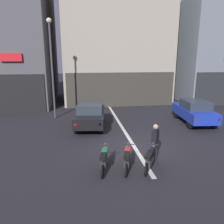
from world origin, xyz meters
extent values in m
plane|color=#232328|center=(0.00, 0.00, 0.00)|extent=(120.00, 120.00, 0.00)
cube|color=silver|center=(0.00, 6.00, 0.00)|extent=(0.20, 18.00, 0.01)
cube|color=#56565B|center=(-9.71, 13.29, 6.55)|extent=(8.66, 9.91, 13.09)
cube|color=red|center=(-7.91, 8.21, 4.53)|extent=(1.62, 0.16, 0.63)
cube|color=#B2A893|center=(1.14, 13.29, 9.24)|extent=(10.56, 7.27, 18.48)
cube|color=#3E3A33|center=(1.14, 9.60, 1.60)|extent=(10.13, 0.10, 3.20)
cube|color=gray|center=(12.28, 13.29, 5.06)|extent=(8.72, 9.10, 10.12)
cylinder|color=black|center=(-2.65, 5.10, 0.32)|extent=(0.26, 0.66, 0.64)
cylinder|color=black|center=(-1.11, 4.90, 0.32)|extent=(0.26, 0.66, 0.64)
cylinder|color=black|center=(-2.98, 2.52, 0.32)|extent=(0.26, 0.66, 0.64)
cylinder|color=black|center=(-1.45, 2.32, 0.32)|extent=(0.26, 0.66, 0.64)
cube|color=black|center=(-2.05, 3.71, 0.75)|extent=(2.27, 4.29, 0.66)
cube|color=#2D3842|center=(-2.07, 3.56, 1.36)|extent=(1.79, 2.15, 0.56)
cube|color=red|center=(-3.00, 1.80, 0.80)|extent=(0.15, 0.08, 0.12)
cube|color=red|center=(-1.61, 1.62, 0.80)|extent=(0.15, 0.08, 0.12)
cylinder|color=black|center=(4.50, 4.95, 0.32)|extent=(0.24, 0.65, 0.64)
cylinder|color=black|center=(6.05, 4.80, 0.32)|extent=(0.24, 0.65, 0.64)
cylinder|color=black|center=(4.26, 2.36, 0.32)|extent=(0.24, 0.65, 0.64)
cylinder|color=black|center=(5.80, 2.21, 0.32)|extent=(0.24, 0.65, 0.64)
cube|color=#1E38BF|center=(5.15, 3.58, 0.75)|extent=(2.14, 4.25, 0.66)
cube|color=#2D3842|center=(5.14, 3.43, 1.36)|extent=(1.73, 2.11, 0.56)
cube|color=red|center=(4.26, 1.64, 0.80)|extent=(0.15, 0.07, 0.12)
cube|color=red|center=(5.66, 1.50, 0.80)|extent=(0.15, 0.07, 0.12)
cylinder|color=#47474C|center=(-4.62, 6.34, 3.40)|extent=(0.14, 0.14, 6.79)
sphere|color=beige|center=(-4.62, 6.34, 6.97)|extent=(0.36, 0.36, 0.36)
cylinder|color=black|center=(-1.67, -1.52, 0.26)|extent=(0.19, 0.52, 0.52)
cylinder|color=black|center=(-1.94, -2.63, 0.26)|extent=(0.19, 0.52, 0.52)
cube|color=#38383D|center=(-1.82, -2.12, 0.37)|extent=(0.37, 0.76, 0.22)
cube|color=black|center=(-1.85, -2.28, 0.72)|extent=(0.36, 0.63, 0.12)
cube|color=#1E7238|center=(-1.76, -1.87, 0.70)|extent=(0.30, 0.40, 0.24)
cylinder|color=#4C4C51|center=(-1.70, -1.66, 0.63)|extent=(0.12, 0.25, 0.70)
cylinder|color=black|center=(-1.72, -1.74, 0.95)|extent=(0.54, 0.16, 0.04)
sphere|color=silver|center=(-1.67, -1.54, 0.80)|extent=(0.12, 0.12, 0.12)
cylinder|color=black|center=(-0.71, -1.57, 0.26)|extent=(0.22, 0.52, 0.52)
cylinder|color=black|center=(-1.04, -2.67, 0.26)|extent=(0.22, 0.52, 0.52)
cube|color=#38383D|center=(-0.89, -2.17, 0.37)|extent=(0.40, 0.76, 0.22)
cube|color=black|center=(-0.93, -2.32, 0.72)|extent=(0.38, 0.64, 0.12)
cube|color=red|center=(-0.81, -1.92, 0.70)|extent=(0.31, 0.41, 0.24)
cylinder|color=#4C4C51|center=(-0.75, -1.71, 0.63)|extent=(0.13, 0.25, 0.70)
cylinder|color=black|center=(-0.77, -1.79, 0.95)|extent=(0.54, 0.19, 0.04)
sphere|color=silver|center=(-0.72, -1.59, 0.80)|extent=(0.12, 0.12, 0.12)
cylinder|color=black|center=(0.36, -1.75, 0.26)|extent=(0.33, 0.48, 0.52)
cylinder|color=black|center=(-0.24, -2.73, 0.26)|extent=(0.33, 0.48, 0.52)
cube|color=#38383D|center=(0.03, -2.28, 0.37)|extent=(0.56, 0.73, 0.22)
cube|color=black|center=(-0.05, -2.41, 0.72)|extent=(0.50, 0.63, 0.12)
cube|color=black|center=(0.17, -2.06, 0.70)|extent=(0.38, 0.42, 0.24)
cylinder|color=#4C4C51|center=(0.28, -1.87, 0.63)|extent=(0.18, 0.24, 0.70)
cylinder|color=black|center=(0.24, -1.94, 0.95)|extent=(0.49, 0.32, 0.04)
sphere|color=silver|center=(0.35, -1.77, 0.80)|extent=(0.12, 0.12, 0.12)
cylinder|color=#23232D|center=(0.50, -1.51, 0.43)|extent=(0.24, 0.24, 0.86)
cube|color=black|center=(0.50, -1.51, 1.15)|extent=(0.40, 0.42, 0.58)
sphere|color=tan|center=(0.50, -1.51, 1.56)|extent=(0.22, 0.22, 0.22)
camera|label=1|loc=(-2.64, -9.82, 4.38)|focal=34.05mm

